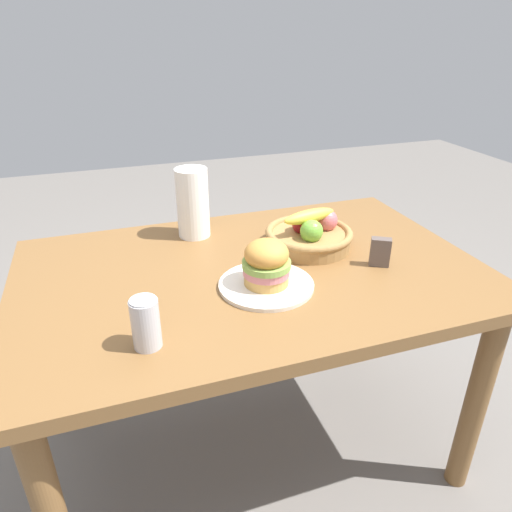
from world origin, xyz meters
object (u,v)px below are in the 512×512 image
(plate, at_px, (266,285))
(fruit_basket, at_px, (310,234))
(napkin_holder, at_px, (380,252))
(sandwich, at_px, (266,263))
(paper_towel_roll, at_px, (193,203))
(soda_can, at_px, (146,323))

(plate, relative_size, fruit_basket, 0.94)
(fruit_basket, distance_m, napkin_holder, 0.24)
(sandwich, xyz_separation_m, fruit_basket, (0.23, 0.20, -0.03))
(fruit_basket, distance_m, paper_towel_roll, 0.41)
(plate, height_order, sandwich, sandwich)
(plate, distance_m, soda_can, 0.39)
(plate, distance_m, sandwich, 0.07)
(soda_can, xyz_separation_m, paper_towel_roll, (0.24, 0.58, 0.06))
(sandwich, xyz_separation_m, paper_towel_roll, (-0.12, 0.42, 0.04))
(plate, bearing_deg, sandwich, -88.21)
(paper_towel_roll, distance_m, napkin_holder, 0.64)
(napkin_holder, bearing_deg, paper_towel_roll, 170.67)
(soda_can, bearing_deg, napkin_holder, 13.68)
(plate, height_order, fruit_basket, fruit_basket)
(soda_can, distance_m, fruit_basket, 0.69)
(plate, xyz_separation_m, fruit_basket, (0.23, 0.20, 0.04))
(paper_towel_roll, bearing_deg, soda_can, -111.92)
(soda_can, bearing_deg, sandwich, 25.16)
(soda_can, height_order, fruit_basket, fruit_basket)
(sandwich, height_order, paper_towel_roll, paper_towel_roll)
(sandwich, relative_size, paper_towel_roll, 0.57)
(fruit_basket, relative_size, paper_towel_roll, 1.21)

